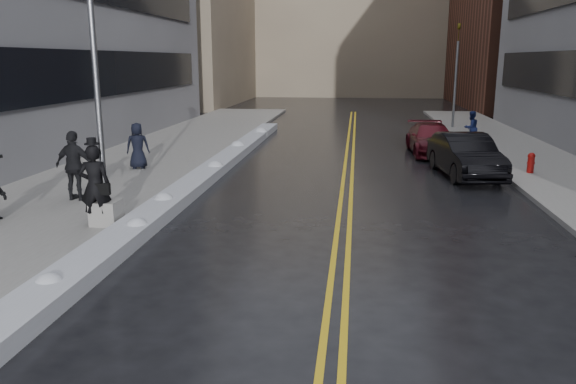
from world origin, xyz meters
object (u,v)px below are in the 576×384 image
(traffic_signal, at_px, (456,72))
(pedestrian_d, at_px, (75,166))
(lamppost, at_px, (100,128))
(pedestrian_fedora, at_px, (95,186))
(pedestrian_c, at_px, (138,146))
(car_maroon, at_px, (431,139))
(car_black, at_px, (465,156))
(pedestrian_east, at_px, (471,128))
(fire_hydrant, at_px, (531,162))

(traffic_signal, bearing_deg, pedestrian_d, -124.77)
(lamppost, xyz_separation_m, pedestrian_fedora, (-0.14, -0.20, -1.38))
(pedestrian_c, bearing_deg, car_maroon, -170.42)
(pedestrian_fedora, relative_size, pedestrian_c, 1.18)
(pedestrian_fedora, height_order, pedestrian_c, pedestrian_fedora)
(pedestrian_fedora, distance_m, car_black, 12.86)
(pedestrian_c, bearing_deg, traffic_signal, -149.39)
(pedestrian_east, height_order, car_black, pedestrian_east)
(pedestrian_d, height_order, car_maroon, pedestrian_d)
(lamppost, height_order, pedestrian_east, lamppost)
(lamppost, xyz_separation_m, fire_hydrant, (12.30, 8.00, -1.98))
(pedestrian_d, xyz_separation_m, car_black, (11.87, 5.51, -0.39))
(lamppost, relative_size, pedestrian_c, 4.48)
(traffic_signal, height_order, pedestrian_fedora, traffic_signal)
(pedestrian_east, bearing_deg, pedestrian_c, -2.43)
(fire_hydrant, bearing_deg, lamppost, -146.96)
(fire_hydrant, relative_size, pedestrian_d, 0.36)
(pedestrian_d, bearing_deg, pedestrian_east, -130.68)
(lamppost, relative_size, pedestrian_east, 4.82)
(pedestrian_east, bearing_deg, car_maroon, 14.14)
(traffic_signal, distance_m, car_maroon, 10.00)
(pedestrian_fedora, bearing_deg, car_maroon, -138.53)
(lamppost, bearing_deg, car_maroon, 53.53)
(lamppost, distance_m, pedestrian_fedora, 1.40)
(pedestrian_c, xyz_separation_m, pedestrian_east, (13.47, 7.85, -0.06))
(pedestrian_fedora, bearing_deg, pedestrian_east, -139.62)
(traffic_signal, distance_m, pedestrian_east, 7.48)
(lamppost, xyz_separation_m, pedestrian_c, (-1.97, 7.10, -1.53))
(pedestrian_d, relative_size, car_maroon, 0.43)
(fire_hydrant, distance_m, pedestrian_east, 7.00)
(fire_hydrant, relative_size, car_black, 0.16)
(pedestrian_d, bearing_deg, pedestrian_fedora, 131.86)
(car_maroon, bearing_deg, pedestrian_d, -139.41)
(lamppost, bearing_deg, pedestrian_east, 52.43)
(traffic_signal, relative_size, pedestrian_fedora, 2.99)
(lamppost, relative_size, pedestrian_fedora, 3.79)
(lamppost, distance_m, pedestrian_d, 3.26)
(pedestrian_d, height_order, car_black, pedestrian_d)
(pedestrian_d, distance_m, pedestrian_east, 18.48)
(lamppost, bearing_deg, pedestrian_d, 130.48)
(lamppost, relative_size, car_maroon, 1.65)
(lamppost, height_order, pedestrian_d, lamppost)
(fire_hydrant, bearing_deg, pedestrian_east, 96.57)
(fire_hydrant, height_order, car_black, car_black)
(pedestrian_c, distance_m, car_maroon, 12.66)
(pedestrian_fedora, bearing_deg, lamppost, -138.37)
(traffic_signal, height_order, pedestrian_d, traffic_signal)
(pedestrian_c, height_order, car_maroon, pedestrian_c)
(fire_hydrant, xyz_separation_m, pedestrian_c, (-14.27, -0.90, 0.45))
(pedestrian_d, relative_size, pedestrian_east, 1.27)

